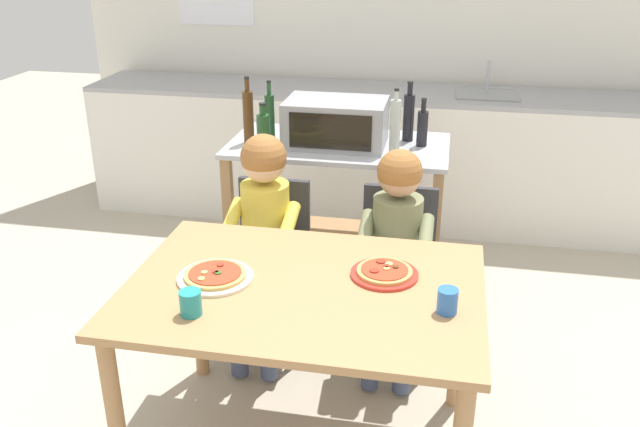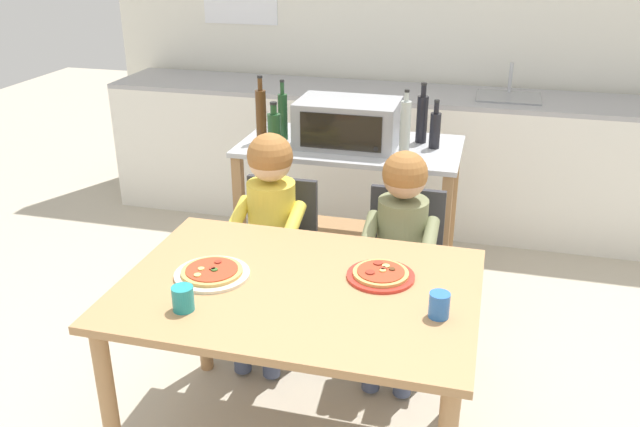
# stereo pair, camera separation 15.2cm
# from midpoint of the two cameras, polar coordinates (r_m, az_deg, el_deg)

# --- Properties ---
(ground_plane) EXTENTS (10.88, 10.88, 0.00)m
(ground_plane) POSITION_cam_midpoint_polar(r_m,az_deg,el_deg) (3.69, 1.19, -7.97)
(ground_plane) COLOR #B7AD99
(back_wall_tiled) EXTENTS (4.42, 0.14, 2.70)m
(back_wall_tiled) POSITION_cam_midpoint_polar(r_m,az_deg,el_deg) (4.86, 4.90, 16.61)
(back_wall_tiled) COLOR white
(back_wall_tiled) RESTS_ON ground
(kitchen_counter) EXTENTS (3.98, 0.60, 1.10)m
(kitchen_counter) POSITION_cam_midpoint_polar(r_m,az_deg,el_deg) (4.66, 4.01, 4.98)
(kitchen_counter) COLOR silver
(kitchen_counter) RESTS_ON ground
(kitchen_island_cart) EXTENTS (1.14, 0.61, 0.86)m
(kitchen_island_cart) POSITION_cam_midpoint_polar(r_m,az_deg,el_deg) (3.62, 0.33, 1.71)
(kitchen_island_cart) COLOR #B7BABF
(kitchen_island_cart) RESTS_ON ground
(toaster_oven) EXTENTS (0.51, 0.35, 0.24)m
(toaster_oven) POSITION_cam_midpoint_polar(r_m,az_deg,el_deg) (3.47, 0.10, 7.72)
(toaster_oven) COLOR #999BA0
(toaster_oven) RESTS_ON kitchen_island_cart
(bottle_slim_sauce) EXTENTS (0.06, 0.06, 0.25)m
(bottle_slim_sauce) POSITION_cam_midpoint_polar(r_m,az_deg,el_deg) (3.48, 7.47, 7.30)
(bottle_slim_sauce) COLOR black
(bottle_slim_sauce) RESTS_ON kitchen_island_cart
(bottle_tall_green_wine) EXTENTS (0.06, 0.06, 0.31)m
(bottle_tall_green_wine) POSITION_cam_midpoint_polar(r_m,az_deg,el_deg) (3.56, 6.33, 8.23)
(bottle_tall_green_wine) COLOR black
(bottle_tall_green_wine) RESTS_ON kitchen_island_cart
(bottle_dark_olive_oil) EXTENTS (0.06, 0.06, 0.35)m
(bottle_dark_olive_oil) POSITION_cam_midpoint_polar(r_m,az_deg,el_deg) (3.52, -7.37, 8.25)
(bottle_dark_olive_oil) COLOR #4C2D14
(bottle_dark_olive_oil) RESTS_ON kitchen_island_cart
(bottle_clear_vinegar) EXTENTS (0.05, 0.05, 0.35)m
(bottle_clear_vinegar) POSITION_cam_midpoint_polar(r_m,az_deg,el_deg) (3.24, 5.05, 7.14)
(bottle_clear_vinegar) COLOR #ADB7B2
(bottle_clear_vinegar) RESTS_ON kitchen_island_cart
(bottle_brown_beer) EXTENTS (0.05, 0.05, 0.32)m
(bottle_brown_beer) POSITION_cam_midpoint_polar(r_m,az_deg,el_deg) (3.56, -5.53, 8.24)
(bottle_brown_beer) COLOR #1E4723
(bottle_brown_beer) RESTS_ON kitchen_island_cart
(bottle_squat_spirits) EXTENTS (0.07, 0.07, 0.26)m
(bottle_squat_spirits) POSITION_cam_midpoint_polar(r_m,az_deg,el_deg) (3.34, -6.15, 6.82)
(bottle_squat_spirits) COLOR #1E4723
(bottle_squat_spirits) RESTS_ON kitchen_island_cart
(dining_table) EXTENTS (1.27, 0.90, 0.74)m
(dining_table) POSITION_cam_midpoint_polar(r_m,az_deg,el_deg) (2.45, -3.16, -8.18)
(dining_table) COLOR #AD7F51
(dining_table) RESTS_ON ground
(dining_chair_left) EXTENTS (0.36, 0.36, 0.81)m
(dining_chair_left) POSITION_cam_midpoint_polar(r_m,az_deg,el_deg) (3.21, -5.58, -3.37)
(dining_chair_left) COLOR #333338
(dining_chair_left) RESTS_ON ground
(dining_chair_right) EXTENTS (0.36, 0.36, 0.81)m
(dining_chair_right) POSITION_cam_midpoint_polar(r_m,az_deg,el_deg) (3.12, 5.12, -4.18)
(dining_chair_right) COLOR #333338
(dining_chair_right) RESTS_ON ground
(child_in_yellow_shirt) EXTENTS (0.32, 0.42, 1.06)m
(child_in_yellow_shirt) POSITION_cam_midpoint_polar(r_m,az_deg,el_deg) (3.02, -6.35, -0.64)
(child_in_yellow_shirt) COLOR #424C6B
(child_in_yellow_shirt) RESTS_ON ground
(child_in_olive_shirt) EXTENTS (0.32, 0.42, 1.03)m
(child_in_olive_shirt) POSITION_cam_midpoint_polar(r_m,az_deg,el_deg) (2.93, 4.99, -1.95)
(child_in_olive_shirt) COLOR #424C6B
(child_in_olive_shirt) RESTS_ON ground
(pizza_plate_cream) EXTENTS (0.28, 0.28, 0.03)m
(pizza_plate_cream) POSITION_cam_midpoint_polar(r_m,az_deg,el_deg) (2.47, -10.66, -5.28)
(pizza_plate_cream) COLOR beige
(pizza_plate_cream) RESTS_ON dining_table
(pizza_plate_red_rimmed) EXTENTS (0.25, 0.25, 0.03)m
(pizza_plate_red_rimmed) POSITION_cam_midpoint_polar(r_m,az_deg,el_deg) (2.45, 3.73, -5.06)
(pizza_plate_red_rimmed) COLOR red
(pizza_plate_red_rimmed) RESTS_ON dining_table
(drinking_cup_teal) EXTENTS (0.07, 0.07, 0.09)m
(drinking_cup_teal) POSITION_cam_midpoint_polar(r_m,az_deg,el_deg) (2.26, -12.86, -7.45)
(drinking_cup_teal) COLOR teal
(drinking_cup_teal) RESTS_ON dining_table
(drinking_cup_blue) EXTENTS (0.07, 0.07, 0.09)m
(drinking_cup_blue) POSITION_cam_midpoint_polar(r_m,az_deg,el_deg) (2.24, 8.88, -7.39)
(drinking_cup_blue) COLOR blue
(drinking_cup_blue) RESTS_ON dining_table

